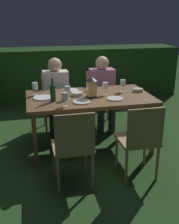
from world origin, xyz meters
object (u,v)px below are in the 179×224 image
dining_table (89,100)px  person_in_pink (103,89)px  wine_glass_a (67,90)px  wine_glass_e (35,86)px  bowl_olives (77,94)px  lantern_centerpiece (92,86)px  plate_c (115,99)px  plate_d (71,90)px  green_bottle_on_table (53,93)px  plate_a (82,102)px  chair_side_right_b (99,95)px  wine_glass_d (105,86)px  chair_side_left_b (140,139)px  bowl_bread (91,89)px  person_in_cream (56,92)px  chair_side_left_a (73,145)px  bowl_salad (138,90)px  plate_b (43,98)px  chair_side_right_a (55,98)px  wine_glass_b (65,97)px  wine_glass_c (123,83)px

dining_table → person_in_pink: size_ratio=1.42×
wine_glass_a → wine_glass_e: size_ratio=1.00×
bowl_olives → lantern_centerpiece: bearing=-31.8°
plate_c → plate_d: same height
green_bottle_on_table → plate_a: green_bottle_on_table is taller
chair_side_right_b → wine_glass_d: bearing=-99.9°
chair_side_left_b → bowl_bread: 1.17m
chair_side_right_b → lantern_centerpiece: (-0.35, -0.91, 0.41)m
wine_glass_d → bowl_olives: 0.39m
person_in_cream → bowl_bread: bearing=-44.0°
chair_side_left_b → bowl_olives: 1.10m
plate_c → bowl_olives: 0.52m
chair_side_left_a → chair_side_left_b: (0.73, 0.00, 0.00)m
plate_c → bowl_salad: bowl_salad is taller
chair_side_right_b → bowl_olives: 1.00m
chair_side_left_b → chair_side_right_b: size_ratio=1.00×
bowl_bread → bowl_olives: bearing=-142.9°
dining_table → chair_side_right_b: bearing=66.9°
dining_table → plate_b: size_ratio=6.50×
person_in_pink → bowl_olives: size_ratio=7.93×
chair_side_right_a → chair_side_left_b: size_ratio=1.00×
plate_d → bowl_bread: bowl_bread is taller
person_in_cream → plate_b: bearing=-110.2°
lantern_centerpiece → wine_glass_b: 0.50m
dining_table → bowl_salad: 0.71m
wine_glass_c → person_in_pink: bearing=102.6°
green_bottle_on_table → plate_b: 0.21m
plate_b → bowl_olives: bearing=3.9°
person_in_pink → wine_glass_d: 0.71m
green_bottle_on_table → plate_d: green_bottle_on_table is taller
wine_glass_d → plate_c: 0.26m
person_in_pink → bowl_olives: (-0.52, -0.61, 0.13)m
person_in_pink → wine_glass_c: person_in_pink is taller
chair_side_right_b → wine_glass_e: size_ratio=5.15×
chair_side_left_a → plate_b: size_ratio=3.46×
lantern_centerpiece → wine_glass_d: size_ratio=1.57×
wine_glass_b → wine_glass_c: same height
plate_d → chair_side_right_b: bearing=43.9°
plate_a → wine_glass_c: bearing=28.3°
plate_d → bowl_bread: 0.29m
person_in_pink → green_bottle_on_table: (-0.85, -0.79, 0.22)m
wine_glass_d → bowl_salad: (0.49, 0.05, -0.09)m
bowl_olives → bowl_salad: 0.86m
plate_b → dining_table: bearing=-3.0°
person_in_pink → lantern_centerpiece: person_in_pink is taller
chair_side_right_b → bowl_salad: size_ratio=6.45×
wine_glass_a → green_bottle_on_table: bearing=-167.3°
wine_glass_b → lantern_centerpiece: bearing=38.8°
wine_glass_c → plate_a: (-0.65, -0.35, -0.11)m
wine_glass_d → bowl_bread: size_ratio=1.35×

